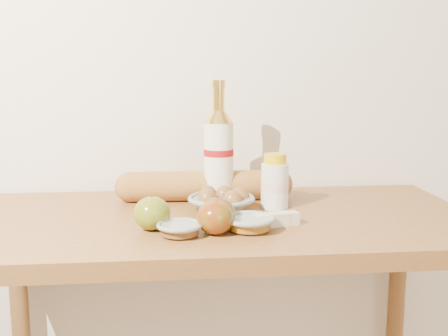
{
  "coord_description": "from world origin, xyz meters",
  "views": [
    {
      "loc": [
        -0.13,
        -0.1,
        1.24
      ],
      "look_at": [
        0.0,
        1.15,
        1.02
      ],
      "focal_mm": 45.0,
      "sensor_mm": 36.0,
      "label": 1
    }
  ],
  "objects": [
    {
      "name": "apple_redgreen_front",
      "position": [
        -0.02,
        1.07,
        0.94
      ],
      "size": [
        0.08,
        0.08,
        0.07
      ],
      "rotation": [
        0.0,
        0.0,
        -0.01
      ],
      "color": "#8B0709",
      "rests_on": "table"
    },
    {
      "name": "sugar_bowl",
      "position": [
        -0.11,
        1.03,
        0.91
      ],
      "size": [
        0.12,
        0.12,
        0.03
      ],
      "rotation": [
        0.0,
        0.0,
        -0.23
      ],
      "color": "#8D9A95",
      "rests_on": "table"
    },
    {
      "name": "baguette",
      "position": [
        -0.03,
        1.34,
        0.94
      ],
      "size": [
        0.47,
        0.08,
        0.08
      ],
      "rotation": [
        0.0,
        0.0,
        -0.01
      ],
      "color": "#BE843A",
      "rests_on": "table"
    },
    {
      "name": "butter_stick",
      "position": [
        0.11,
        1.08,
        0.91
      ],
      "size": [
        0.11,
        0.05,
        0.03
      ],
      "rotation": [
        0.0,
        0.0,
        0.26
      ],
      "color": "beige",
      "rests_on": "table"
    },
    {
      "name": "bourbon_bottle",
      "position": [
        0.0,
        1.33,
        1.03
      ],
      "size": [
        0.08,
        0.08,
        0.31
      ],
      "rotation": [
        0.0,
        0.0,
        0.03
      ],
      "color": "white",
      "rests_on": "table"
    },
    {
      "name": "syrup_bowl",
      "position": [
        0.04,
        1.05,
        0.92
      ],
      "size": [
        0.13,
        0.13,
        0.03
      ],
      "rotation": [
        0.0,
        0.0,
        0.22
      ],
      "color": "gray",
      "rests_on": "table"
    },
    {
      "name": "apple_redgreen_right",
      "position": [
        -0.03,
        1.03,
        0.94
      ],
      "size": [
        0.08,
        0.08,
        0.07
      ],
      "rotation": [
        0.0,
        0.0,
        -0.07
      ],
      "color": "#9A080C",
      "rests_on": "table"
    },
    {
      "name": "cream_bottle",
      "position": [
        0.14,
        1.24,
        0.96
      ],
      "size": [
        0.09,
        0.09,
        0.14
      ],
      "rotation": [
        0.0,
        0.0,
        0.27
      ],
      "color": "white",
      "rests_on": "table"
    },
    {
      "name": "apple_yellowgreen",
      "position": [
        -0.16,
        1.08,
        0.94
      ],
      "size": [
        0.1,
        0.1,
        0.07
      ],
      "rotation": [
        0.0,
        0.0,
        -0.29
      ],
      "color": "olive",
      "rests_on": "table"
    },
    {
      "name": "egg_bowl",
      "position": [
        0.0,
        1.22,
        0.92
      ],
      "size": [
        0.21,
        0.21,
        0.06
      ],
      "rotation": [
        0.0,
        0.0,
        -0.32
      ],
      "color": "gray",
      "rests_on": "table"
    },
    {
      "name": "table",
      "position": [
        0.0,
        1.18,
        0.78
      ],
      "size": [
        1.2,
        0.6,
        0.9
      ],
      "color": "#9E6933",
      "rests_on": "ground"
    },
    {
      "name": "back_wall",
      "position": [
        0.0,
        1.51,
        1.3
      ],
      "size": [
        3.5,
        0.02,
        2.6
      ],
      "primitive_type": "cube",
      "color": "white",
      "rests_on": "ground"
    }
  ]
}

